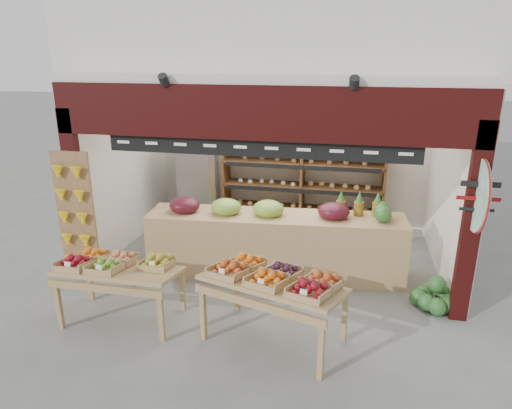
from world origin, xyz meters
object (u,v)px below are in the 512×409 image
object	(u,v)px
refrigerator	(199,182)
display_table_left	(113,266)
mid_counter	(274,242)
display_table_right	(274,280)
back_shelving	(303,169)
watermelon_pile	(433,297)
cardboard_stack	(185,236)

from	to	relation	value
refrigerator	display_table_left	xyz separation A→B (m)	(0.01, -3.47, -0.19)
mid_counter	display_table_right	world-z (taller)	mid_counter
back_shelving	watermelon_pile	world-z (taller)	back_shelving
cardboard_stack	display_table_left	distance (m)	2.34
cardboard_stack	watermelon_pile	xyz separation A→B (m)	(4.08, -1.15, -0.09)
refrigerator	watermelon_pile	bearing A→B (deg)	-39.74
mid_counter	watermelon_pile	xyz separation A→B (m)	(2.35, -0.56, -0.38)
mid_counter	watermelon_pile	size ratio (longest dim) A/B	6.66
back_shelving	mid_counter	xyz separation A→B (m)	(-0.18, -2.22, -0.66)
refrigerator	mid_counter	bearing A→B (deg)	-54.69
back_shelving	display_table_left	size ratio (longest dim) A/B	2.11
back_shelving	display_table_right	xyz separation A→B (m)	(0.14, -3.98, -0.38)
refrigerator	back_shelving	bearing A→B (deg)	2.08
back_shelving	mid_counter	bearing A→B (deg)	-94.53
display_table_right	refrigerator	bearing A→B (deg)	121.28
refrigerator	mid_counter	distance (m)	2.58
refrigerator	display_table_left	distance (m)	3.47
mid_counter	display_table_left	bearing A→B (deg)	-136.99
display_table_right	watermelon_pile	xyz separation A→B (m)	(2.04, 1.20, -0.67)
cardboard_stack	mid_counter	world-z (taller)	mid_counter
refrigerator	mid_counter	world-z (taller)	refrigerator
back_shelving	refrigerator	xyz separation A→B (m)	(-2.01, -0.45, -0.27)
back_shelving	display_table_right	size ratio (longest dim) A/B	1.74
cardboard_stack	display_table_left	size ratio (longest dim) A/B	0.72
display_table_left	refrigerator	bearing A→B (deg)	90.19
back_shelving	display_table_left	bearing A→B (deg)	-116.97
display_table_left	display_table_right	world-z (taller)	display_table_right
watermelon_pile	display_table_left	bearing A→B (deg)	-164.74
back_shelving	watermelon_pile	bearing A→B (deg)	-51.95
refrigerator	display_table_left	size ratio (longest dim) A/B	1.23
back_shelving	watermelon_pile	xyz separation A→B (m)	(2.18, -2.78, -1.05)
back_shelving	display_table_left	xyz separation A→B (m)	(-1.99, -3.92, -0.45)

